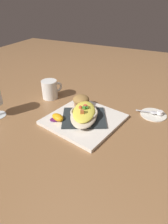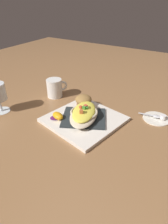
% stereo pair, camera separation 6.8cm
% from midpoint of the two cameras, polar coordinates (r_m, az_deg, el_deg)
% --- Properties ---
extents(ground_plane, '(2.60, 2.60, 0.00)m').
position_cam_midpoint_polar(ground_plane, '(0.82, -2.39, -2.68)').
color(ground_plane, olive).
extents(square_plate, '(0.33, 0.33, 0.01)m').
position_cam_midpoint_polar(square_plate, '(0.81, -2.40, -2.28)').
color(square_plate, white).
rests_on(square_plate, ground_plane).
extents(folded_napkin, '(0.22, 0.23, 0.01)m').
position_cam_midpoint_polar(folded_napkin, '(0.81, -2.42, -1.69)').
color(folded_napkin, '#242B2D').
rests_on(folded_napkin, square_plate).
extents(gratin_dish, '(0.23, 0.17, 0.05)m').
position_cam_midpoint_polar(gratin_dish, '(0.79, -2.45, -0.35)').
color(gratin_dish, beige).
rests_on(gratin_dish, folded_napkin).
extents(muffin, '(0.08, 0.08, 0.05)m').
position_cam_midpoint_polar(muffin, '(0.89, -3.07, 3.35)').
color(muffin, '#996840').
rests_on(muffin, square_plate).
extents(orange_garnish, '(0.06, 0.07, 0.03)m').
position_cam_midpoint_polar(orange_garnish, '(0.80, -10.27, -1.69)').
color(orange_garnish, '#531A54').
rests_on(orange_garnish, square_plate).
extents(coffee_mug, '(0.10, 0.08, 0.09)m').
position_cam_midpoint_polar(coffee_mug, '(1.00, -11.92, 6.25)').
color(coffee_mug, white).
rests_on(coffee_mug, ground_plane).
extents(creamer_saucer, '(0.11, 0.11, 0.01)m').
position_cam_midpoint_polar(creamer_saucer, '(0.89, 17.76, -0.68)').
color(creamer_saucer, white).
rests_on(creamer_saucer, ground_plane).
extents(spoon, '(0.03, 0.09, 0.01)m').
position_cam_midpoint_polar(spoon, '(0.89, 17.48, -0.15)').
color(spoon, silver).
rests_on(spoon, creamer_saucer).
extents(creamer_cup_0, '(0.02, 0.02, 0.02)m').
position_cam_midpoint_polar(creamer_cup_0, '(0.89, 19.50, -0.25)').
color(creamer_cup_0, white).
rests_on(creamer_cup_0, creamer_saucer).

